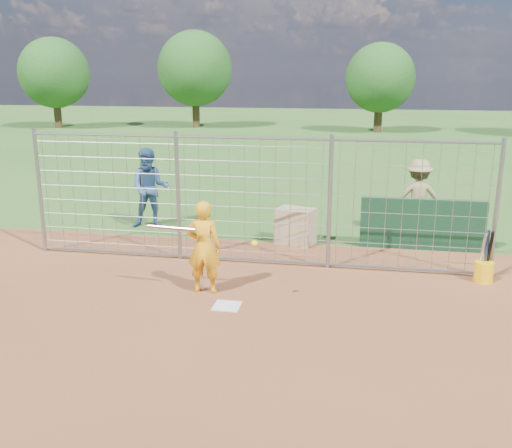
% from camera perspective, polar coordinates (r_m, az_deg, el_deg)
% --- Properties ---
extents(ground, '(100.00, 100.00, 0.00)m').
position_cam_1_polar(ground, '(9.61, -2.65, -7.78)').
color(ground, '#2D591E').
rests_on(ground, ground).
extents(infield_dirt, '(18.00, 18.00, 0.00)m').
position_cam_1_polar(infield_dirt, '(7.04, -8.39, -17.06)').
color(infield_dirt, brown).
rests_on(infield_dirt, ground).
extents(home_plate, '(0.43, 0.43, 0.02)m').
position_cam_1_polar(home_plate, '(9.43, -2.92, -8.19)').
color(home_plate, silver).
rests_on(home_plate, ground).
extents(dugout_wall, '(2.60, 0.20, 1.10)m').
position_cam_1_polar(dugout_wall, '(12.70, 16.26, -0.03)').
color(dugout_wall, '#11381E').
rests_on(dugout_wall, ground).
extents(batter, '(0.61, 0.41, 1.64)m').
position_cam_1_polar(batter, '(9.77, -5.24, -2.33)').
color(batter, orange).
rests_on(batter, ground).
extents(bystander_a, '(1.10, 0.95, 1.94)m').
position_cam_1_polar(bystander_a, '(14.11, -10.56, 3.55)').
color(bystander_a, navy).
rests_on(bystander_a, ground).
extents(bystander_c, '(1.21, 0.77, 1.78)m').
position_cam_1_polar(bystander_c, '(13.73, 15.88, 2.58)').
color(bystander_c, '#927D4F').
rests_on(bystander_c, ground).
extents(equipment_bin, '(0.93, 0.76, 0.80)m').
position_cam_1_polar(equipment_bin, '(12.64, 3.97, -0.22)').
color(equipment_bin, tan).
rests_on(equipment_bin, ground).
extents(equipment_in_play, '(1.94, 0.37, 0.21)m').
position_cam_1_polar(equipment_in_play, '(9.50, -6.54, -0.74)').
color(equipment_in_play, silver).
rests_on(equipment_in_play, ground).
extents(bucket_with_bats, '(0.34, 0.36, 0.98)m').
position_cam_1_polar(bucket_with_bats, '(11.19, 21.84, -4.20)').
color(bucket_with_bats, yellow).
rests_on(bucket_with_bats, ground).
extents(backstop_fence, '(9.08, 0.08, 2.60)m').
position_cam_1_polar(backstop_fence, '(11.09, -0.40, 2.21)').
color(backstop_fence, gray).
rests_on(backstop_fence, ground).
extents(tree_line, '(44.66, 6.72, 6.48)m').
position_cam_1_polar(tree_line, '(36.76, 12.55, 14.73)').
color(tree_line, '#3F2B19').
rests_on(tree_line, ground).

